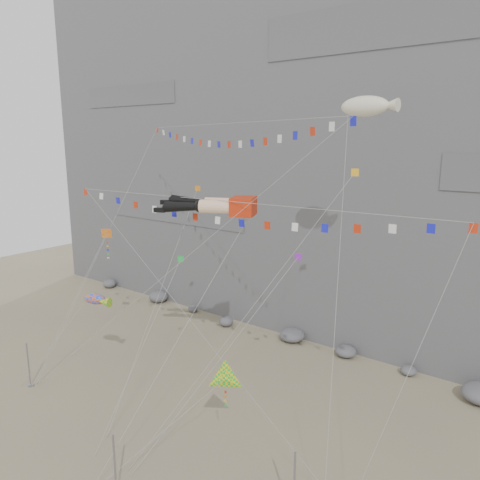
# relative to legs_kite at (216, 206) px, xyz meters

# --- Properties ---
(ground) EXTENTS (120.00, 120.00, 0.00)m
(ground) POSITION_rel_legs_kite_xyz_m (-0.70, -4.01, -15.73)
(ground) COLOR gray
(ground) RESTS_ON ground
(cliff) EXTENTS (80.00, 28.00, 50.00)m
(cliff) POSITION_rel_legs_kite_xyz_m (-0.70, 27.99, 9.27)
(cliff) COLOR slate
(cliff) RESTS_ON ground
(talus_boulders) EXTENTS (60.00, 3.00, 1.20)m
(talus_boulders) POSITION_rel_legs_kite_xyz_m (-0.70, 12.99, -15.13)
(talus_boulders) COLOR slate
(talus_boulders) RESTS_ON ground
(anchor_pole_left) EXTENTS (0.12, 0.12, 3.92)m
(anchor_pole_left) POSITION_rel_legs_kite_xyz_m (-13.84, -8.30, -13.76)
(anchor_pole_left) COLOR gray
(anchor_pole_left) RESTS_ON ground
(anchor_pole_center) EXTENTS (0.12, 0.12, 4.16)m
(anchor_pole_center) POSITION_rel_legs_kite_xyz_m (2.33, -12.09, -13.65)
(anchor_pole_center) COLOR gray
(anchor_pole_center) RESTS_ON ground
(legs_kite) EXTENTS (7.74, 15.45, 21.04)m
(legs_kite) POSITION_rel_legs_kite_xyz_m (0.00, 0.00, 0.00)
(legs_kite) COLOR red
(legs_kite) RESTS_ON ground
(flag_banner_upper) EXTENTS (27.37, 17.48, 27.21)m
(flag_banner_upper) POSITION_rel_legs_kite_xyz_m (-2.45, 4.01, 6.06)
(flag_banner_upper) COLOR red
(flag_banner_upper) RESTS_ON ground
(flag_banner_lower) EXTENTS (31.69, 5.77, 20.68)m
(flag_banner_lower) POSITION_rel_legs_kite_xyz_m (1.70, -0.51, 0.47)
(flag_banner_lower) COLOR red
(flag_banner_lower) RESTS_ON ground
(harlequin_kite) EXTENTS (1.97, 9.78, 14.72)m
(harlequin_kite) POSITION_rel_legs_kite_xyz_m (-13.66, 0.26, -3.85)
(harlequin_kite) COLOR red
(harlequin_kite) RESTS_ON ground
(fish_windsock) EXTENTS (5.96, 6.19, 9.76)m
(fish_windsock) POSITION_rel_legs_kite_xyz_m (-10.37, -3.79, -8.48)
(fish_windsock) COLOR #E7590B
(fish_windsock) RESTS_ON ground
(delta_kite) EXTENTS (5.85, 7.91, 10.22)m
(delta_kite) POSITION_rel_legs_kite_xyz_m (5.44, -5.80, -9.84)
(delta_kite) COLOR yellow
(delta_kite) RESTS_ON ground
(blimp_windsock) EXTENTS (6.63, 13.92, 26.57)m
(blimp_windsock) POSITION_rel_legs_kite_xyz_m (8.80, 5.90, 7.06)
(blimp_windsock) COLOR beige
(blimp_windsock) RESTS_ON ground
(small_kite_a) EXTENTS (2.34, 12.53, 20.40)m
(small_kite_a) POSITION_rel_legs_kite_xyz_m (-4.46, 2.64, 0.23)
(small_kite_a) COLOR orange
(small_kite_a) RESTS_ON ground
(small_kite_b) EXTENTS (5.73, 11.88, 17.62)m
(small_kite_b) POSITION_rel_legs_kite_xyz_m (6.57, 0.57, -3.39)
(small_kite_b) COLOR purple
(small_kite_b) RESTS_ON ground
(small_kite_c) EXTENTS (1.56, 10.15, 14.86)m
(small_kite_c) POSITION_rel_legs_kite_xyz_m (-2.76, -1.24, -4.59)
(small_kite_c) COLOR green
(small_kite_c) RESTS_ON ground
(small_kite_d) EXTENTS (8.13, 16.40, 25.15)m
(small_kite_d) POSITION_rel_legs_kite_xyz_m (8.40, 5.10, 2.15)
(small_kite_d) COLOR #F2A614
(small_kite_d) RESTS_ON ground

